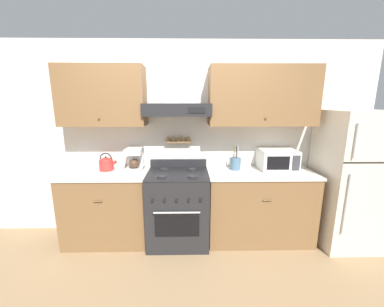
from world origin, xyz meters
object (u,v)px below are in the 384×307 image
Objects in this scene: utensil_crock at (235,163)px; microwave at (277,159)px; coffee_maker at (135,159)px; refrigerator at (349,179)px; stove_range at (178,207)px; tea_kettle at (106,163)px.

microwave is at bearing 1.88° from utensil_crock.
coffee_maker is 1.31m from utensil_crock.
utensil_crock is (-1.40, 0.18, 0.16)m from refrigerator.
refrigerator is (2.14, -0.04, 0.38)m from stove_range.
refrigerator reaches higher than coffee_maker.
microwave is at bearing 6.94° from stove_range.
coffee_maker is 0.62× the size of microwave.
microwave reaches higher than stove_range.
microwave is at bearing 0.46° from tea_kettle.
coffee_maker is 1.85m from microwave.
refrigerator reaches higher than tea_kettle.
refrigerator is at bearing -7.28° from utensil_crock.
refrigerator is 3.70× the size of microwave.
refrigerator is at bearing -12.96° from microwave.
refrigerator is 3.07m from tea_kettle.
tea_kettle is at bearing -179.54° from microwave.
utensil_crock reaches higher than microwave.
refrigerator is at bearing -4.37° from coffee_maker.
coffee_maker is (0.36, 0.03, 0.05)m from tea_kettle.
coffee_maker is at bearing 4.53° from tea_kettle.
stove_range is 3.30× the size of utensil_crock.
stove_range is at bearing -8.59° from tea_kettle.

